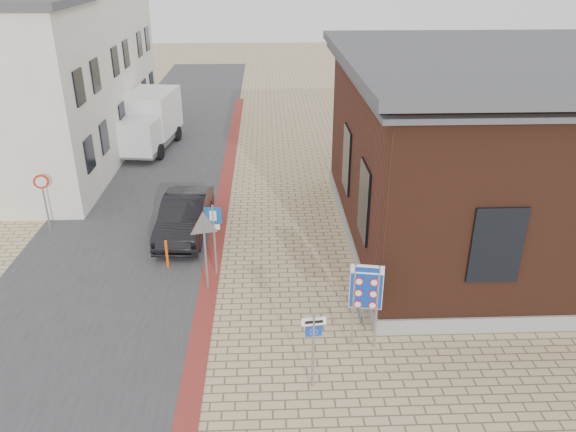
{
  "coord_description": "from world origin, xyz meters",
  "views": [
    {
      "loc": [
        -0.04,
        -11.9,
        9.75
      ],
      "look_at": [
        0.6,
        4.33,
        2.2
      ],
      "focal_mm": 35.0,
      "sensor_mm": 36.0,
      "label": 1
    }
  ],
  "objects_px": {
    "sedan": "(185,216)",
    "box_truck": "(149,121)",
    "parking_sign": "(214,228)",
    "bollard": "(167,254)",
    "border_sign": "(366,289)",
    "essen_sign": "(313,339)"
  },
  "relations": [
    {
      "from": "box_truck",
      "to": "parking_sign",
      "type": "bearing_deg",
      "value": -63.6
    },
    {
      "from": "essen_sign",
      "to": "parking_sign",
      "type": "xyz_separation_m",
      "value": [
        -2.8,
        5.53,
        0.3
      ]
    },
    {
      "from": "box_truck",
      "to": "essen_sign",
      "type": "relative_size",
      "value": 2.73
    },
    {
      "from": "parking_sign",
      "to": "bollard",
      "type": "relative_size",
      "value": 2.44
    },
    {
      "from": "parking_sign",
      "to": "bollard",
      "type": "height_order",
      "value": "parking_sign"
    },
    {
      "from": "box_truck",
      "to": "essen_sign",
      "type": "bearing_deg",
      "value": -61.16
    },
    {
      "from": "border_sign",
      "to": "bollard",
      "type": "height_order",
      "value": "border_sign"
    },
    {
      "from": "essen_sign",
      "to": "bollard",
      "type": "height_order",
      "value": "essen_sign"
    },
    {
      "from": "border_sign",
      "to": "bollard",
      "type": "distance_m",
      "value": 7.61
    },
    {
      "from": "border_sign",
      "to": "essen_sign",
      "type": "bearing_deg",
      "value": -124.31
    },
    {
      "from": "sedan",
      "to": "parking_sign",
      "type": "bearing_deg",
      "value": -62.5
    },
    {
      "from": "border_sign",
      "to": "bollard",
      "type": "bearing_deg",
      "value": 153.25
    },
    {
      "from": "sedan",
      "to": "bollard",
      "type": "relative_size",
      "value": 4.44
    },
    {
      "from": "sedan",
      "to": "box_truck",
      "type": "distance_m",
      "value": 11.29
    },
    {
      "from": "sedan",
      "to": "parking_sign",
      "type": "height_order",
      "value": "parking_sign"
    },
    {
      "from": "sedan",
      "to": "box_truck",
      "type": "xyz_separation_m",
      "value": [
        -3.28,
        10.78,
        0.78
      ]
    },
    {
      "from": "box_truck",
      "to": "bollard",
      "type": "height_order",
      "value": "box_truck"
    },
    {
      "from": "bollard",
      "to": "sedan",
      "type": "bearing_deg",
      "value": 83.36
    },
    {
      "from": "sedan",
      "to": "essen_sign",
      "type": "relative_size",
      "value": 2.12
    },
    {
      "from": "sedan",
      "to": "parking_sign",
      "type": "distance_m",
      "value": 3.52
    },
    {
      "from": "parking_sign",
      "to": "sedan",
      "type": "bearing_deg",
      "value": 117.21
    },
    {
      "from": "essen_sign",
      "to": "parking_sign",
      "type": "height_order",
      "value": "parking_sign"
    }
  ]
}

